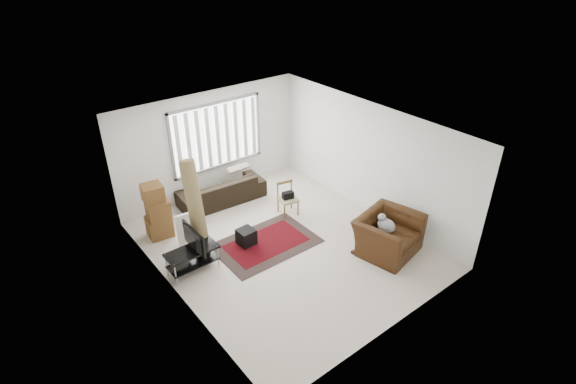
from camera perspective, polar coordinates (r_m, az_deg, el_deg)
name	(u,v)px	position (r m, az deg, el deg)	size (l,w,h in m)	color
room	(270,164)	(9.30, -2.32, 3.55)	(6.00, 6.02, 2.71)	beige
persian_rug	(266,243)	(9.90, -2.82, -6.52)	(2.18, 1.46, 0.02)	black
tv_stand	(192,256)	(9.14, -12.07, -7.95)	(1.04, 0.47, 0.52)	black
tv	(190,240)	(8.91, -12.32, -5.99)	(0.84, 0.11, 0.48)	black
subwoofer	(246,237)	(9.82, -5.32, -5.66)	(0.35, 0.35, 0.35)	black
moving_boxes	(157,213)	(10.24, -16.26, -2.54)	(0.57, 0.53, 1.28)	brown
white_flatpack	(190,228)	(9.98, -12.37, -4.49)	(0.57, 0.08, 0.72)	silver
rolled_rug	(196,210)	(9.25, -11.63, -2.28)	(0.31, 0.31, 2.09)	brown
sofa	(221,187)	(11.32, -8.49, 0.68)	(2.17, 0.94, 0.84)	black
side_chair	(288,197)	(10.70, -0.05, -0.67)	(0.51, 0.51, 0.80)	#8A7D5A
armchair	(388,232)	(9.65, 12.59, -4.98)	(1.48, 1.35, 0.95)	#371E0B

